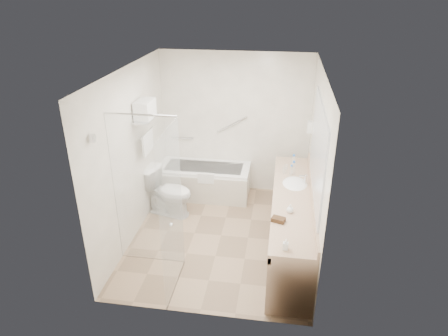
# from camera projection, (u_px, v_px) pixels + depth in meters

# --- Properties ---
(floor) EXTENTS (3.20, 3.20, 0.00)m
(floor) POSITION_uv_depth(u_px,v_px,m) (221.00, 235.00, 6.10)
(floor) COLOR tan
(floor) RESTS_ON ground
(ceiling) EXTENTS (2.60, 3.20, 0.10)m
(ceiling) POSITION_uv_depth(u_px,v_px,m) (220.00, 71.00, 5.03)
(ceiling) COLOR silver
(ceiling) RESTS_ON wall_back
(wall_back) EXTENTS (2.60, 0.10, 2.50)m
(wall_back) POSITION_uv_depth(u_px,v_px,m) (235.00, 124.00, 6.99)
(wall_back) COLOR white
(wall_back) RESTS_ON ground
(wall_front) EXTENTS (2.60, 0.10, 2.50)m
(wall_front) POSITION_uv_depth(u_px,v_px,m) (196.00, 223.00, 4.13)
(wall_front) COLOR white
(wall_front) RESTS_ON ground
(wall_left) EXTENTS (0.10, 3.20, 2.50)m
(wall_left) POSITION_uv_depth(u_px,v_px,m) (132.00, 155.00, 5.74)
(wall_left) COLOR white
(wall_left) RESTS_ON ground
(wall_right) EXTENTS (0.10, 3.20, 2.50)m
(wall_right) POSITION_uv_depth(u_px,v_px,m) (316.00, 167.00, 5.39)
(wall_right) COLOR white
(wall_right) RESTS_ON ground
(bathtub) EXTENTS (1.60, 0.73, 0.59)m
(bathtub) POSITION_uv_depth(u_px,v_px,m) (204.00, 181.00, 7.16)
(bathtub) COLOR white
(bathtub) RESTS_ON floor
(grab_bar_short) EXTENTS (0.40, 0.03, 0.03)m
(grab_bar_short) POSITION_uv_depth(u_px,v_px,m) (183.00, 138.00, 7.22)
(grab_bar_short) COLOR silver
(grab_bar_short) RESTS_ON wall_back
(grab_bar_long) EXTENTS (0.53, 0.03, 0.33)m
(grab_bar_long) POSITION_uv_depth(u_px,v_px,m) (232.00, 125.00, 6.97)
(grab_bar_long) COLOR silver
(grab_bar_long) RESTS_ON wall_back
(shower_enclosure) EXTENTS (0.96, 0.91, 2.11)m
(shower_enclosure) POSITION_uv_depth(u_px,v_px,m) (158.00, 202.00, 4.90)
(shower_enclosure) COLOR silver
(shower_enclosure) RESTS_ON floor
(towel_shelf) EXTENTS (0.24, 0.55, 0.81)m
(towel_shelf) POSITION_uv_depth(u_px,v_px,m) (145.00, 115.00, 5.82)
(towel_shelf) COLOR silver
(towel_shelf) RESTS_ON wall_left
(vanity_counter) EXTENTS (0.55, 2.70, 0.95)m
(vanity_counter) POSITION_uv_depth(u_px,v_px,m) (292.00, 210.00, 5.55)
(vanity_counter) COLOR tan
(vanity_counter) RESTS_ON floor
(sink) EXTENTS (0.40, 0.52, 0.14)m
(sink) POSITION_uv_depth(u_px,v_px,m) (295.00, 185.00, 5.83)
(sink) COLOR white
(sink) RESTS_ON vanity_counter
(faucet) EXTENTS (0.03, 0.03, 0.14)m
(faucet) POSITION_uv_depth(u_px,v_px,m) (305.00, 179.00, 5.76)
(faucet) COLOR silver
(faucet) RESTS_ON vanity_counter
(mirror) EXTENTS (0.02, 2.00, 1.20)m
(mirror) POSITION_uv_depth(u_px,v_px,m) (318.00, 151.00, 5.13)
(mirror) COLOR #B7BDC4
(mirror) RESTS_ON wall_right
(hairdryer_unit) EXTENTS (0.08, 0.10, 0.18)m
(hairdryer_unit) POSITION_uv_depth(u_px,v_px,m) (310.00, 127.00, 6.25)
(hairdryer_unit) COLOR white
(hairdryer_unit) RESTS_ON wall_right
(toilet) EXTENTS (0.89, 0.63, 0.79)m
(toilet) POSITION_uv_depth(u_px,v_px,m) (169.00, 192.00, 6.52)
(toilet) COLOR white
(toilet) RESTS_ON floor
(amenity_basket) EXTENTS (0.19, 0.15, 0.05)m
(amenity_basket) POSITION_uv_depth(u_px,v_px,m) (278.00, 220.00, 4.89)
(amenity_basket) COLOR #3F2916
(amenity_basket) RESTS_ON vanity_counter
(soap_bottle_a) EXTENTS (0.07, 0.14, 0.06)m
(soap_bottle_a) POSITION_uv_depth(u_px,v_px,m) (285.00, 247.00, 4.38)
(soap_bottle_a) COLOR white
(soap_bottle_a) RESTS_ON vanity_counter
(soap_bottle_b) EXTENTS (0.13, 0.14, 0.09)m
(soap_bottle_b) POSITION_uv_depth(u_px,v_px,m) (290.00, 209.00, 5.06)
(soap_bottle_b) COLOR white
(soap_bottle_b) RESTS_ON vanity_counter
(water_bottle_left) EXTENTS (0.05, 0.05, 0.18)m
(water_bottle_left) POSITION_uv_depth(u_px,v_px,m) (291.00, 171.00, 6.02)
(water_bottle_left) COLOR silver
(water_bottle_left) RESTS_ON vanity_counter
(water_bottle_mid) EXTENTS (0.06, 0.06, 0.21)m
(water_bottle_mid) POSITION_uv_depth(u_px,v_px,m) (293.00, 161.00, 6.29)
(water_bottle_mid) COLOR silver
(water_bottle_mid) RESTS_ON vanity_counter
(water_bottle_right) EXTENTS (0.07, 0.07, 0.22)m
(water_bottle_right) POSITION_uv_depth(u_px,v_px,m) (294.00, 168.00, 6.06)
(water_bottle_right) COLOR silver
(water_bottle_right) RESTS_ON vanity_counter
(drinking_glass_near) EXTENTS (0.08, 0.08, 0.08)m
(drinking_glass_near) POSITION_uv_depth(u_px,v_px,m) (286.00, 167.00, 6.23)
(drinking_glass_near) COLOR silver
(drinking_glass_near) RESTS_ON vanity_counter
(drinking_glass_far) EXTENTS (0.08, 0.08, 0.09)m
(drinking_glass_far) POSITION_uv_depth(u_px,v_px,m) (284.00, 170.00, 6.11)
(drinking_glass_far) COLOR silver
(drinking_glass_far) RESTS_ON vanity_counter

